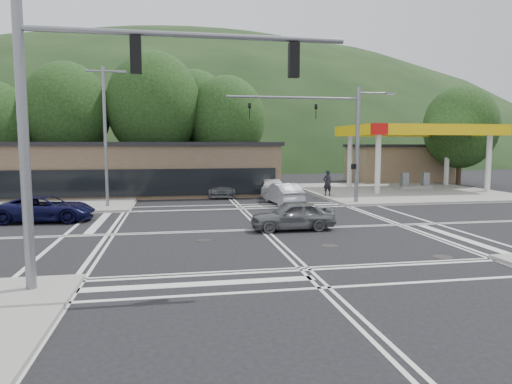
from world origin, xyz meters
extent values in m
plane|color=black|center=(0.00, 0.00, 0.00)|extent=(120.00, 120.00, 0.00)
cube|color=gray|center=(15.00, 15.00, 0.07)|extent=(16.00, 16.00, 0.15)
cube|color=gray|center=(-15.00, 15.00, 0.07)|extent=(16.00, 16.00, 0.15)
cylinder|color=silver|center=(12.00, 13.00, 2.50)|extent=(0.44, 0.44, 5.00)
cylinder|color=silver|center=(12.00, 19.00, 2.50)|extent=(0.44, 0.44, 5.00)
cylinder|color=silver|center=(22.00, 13.00, 2.50)|extent=(0.44, 0.44, 5.00)
cylinder|color=silver|center=(22.00, 19.00, 2.50)|extent=(0.44, 0.44, 5.00)
cube|color=silver|center=(17.00, 16.00, 5.30)|extent=(12.00, 8.00, 0.60)
cube|color=yellow|center=(17.00, 12.00, 5.30)|extent=(12.20, 0.25, 0.90)
cube|color=yellow|center=(17.00, 20.00, 5.30)|extent=(12.20, 0.25, 0.90)
cube|color=yellow|center=(11.00, 16.00, 5.30)|extent=(0.25, 8.20, 0.90)
cube|color=yellow|center=(23.00, 16.00, 5.30)|extent=(0.25, 8.20, 0.90)
cube|color=red|center=(11.50, 11.85, 5.30)|extent=(1.40, 0.12, 0.90)
cube|color=gray|center=(17.00, 16.00, 0.25)|extent=(3.00, 1.00, 0.30)
cube|color=slate|center=(16.00, 16.00, 0.95)|extent=(0.60, 0.50, 1.30)
cube|color=slate|center=(18.00, 16.00, 0.95)|extent=(0.60, 0.50, 1.30)
cube|color=#846B4F|center=(20.00, 25.00, 1.90)|extent=(10.00, 6.00, 3.80)
cube|color=brown|center=(-8.00, 17.00, 2.00)|extent=(24.00, 8.00, 4.00)
ellipsoid|color=black|center=(0.00, 90.00, 0.00)|extent=(252.00, 126.00, 140.00)
cylinder|color=#382619|center=(-14.00, 24.00, 2.42)|extent=(0.50, 0.50, 4.84)
ellipsoid|color=black|center=(-14.00, 24.00, 7.15)|extent=(8.00, 8.00, 9.20)
cylinder|color=#382619|center=(-6.00, 24.00, 2.64)|extent=(0.50, 0.50, 5.28)
ellipsoid|color=black|center=(-6.00, 24.00, 7.80)|extent=(9.00, 9.00, 10.35)
cylinder|color=#382619|center=(1.00, 24.00, 2.20)|extent=(0.50, 0.50, 4.40)
ellipsoid|color=black|center=(1.00, 24.00, 6.50)|extent=(7.60, 7.60, 8.74)
cylinder|color=#382619|center=(-2.00, 28.00, 2.42)|extent=(0.50, 0.50, 4.84)
ellipsoid|color=black|center=(-2.00, 28.00, 7.15)|extent=(8.40, 8.40, 9.66)
cylinder|color=#382619|center=(24.00, 20.00, 1.98)|extent=(0.50, 0.50, 3.96)
ellipsoid|color=black|center=(24.00, 20.00, 5.85)|extent=(7.20, 7.20, 8.28)
cylinder|color=slate|center=(-8.50, 9.00, 4.50)|extent=(0.20, 0.20, 9.00)
cylinder|color=slate|center=(-8.50, 9.00, 8.70)|extent=(2.20, 0.12, 0.12)
cube|color=slate|center=(-7.40, 9.00, 8.70)|extent=(0.60, 0.25, 0.15)
cylinder|color=slate|center=(8.20, 8.20, 4.00)|extent=(0.28, 0.28, 8.00)
cylinder|color=slate|center=(3.70, 8.20, 7.20)|extent=(9.00, 0.16, 0.16)
imported|color=black|center=(5.20, 8.20, 6.30)|extent=(0.16, 0.20, 1.00)
imported|color=black|center=(0.70, 8.20, 6.30)|extent=(0.16, 0.20, 1.00)
cylinder|color=slate|center=(9.40, 8.20, 7.60)|extent=(2.40, 0.12, 0.12)
cube|color=slate|center=(10.50, 8.20, 7.60)|extent=(0.70, 0.30, 0.15)
cube|color=black|center=(7.95, 8.20, 2.60)|extent=(0.25, 0.30, 0.35)
cylinder|color=slate|center=(-8.20, -8.20, 4.00)|extent=(0.28, 0.28, 8.00)
cylinder|color=slate|center=(-3.70, -8.20, 7.20)|extent=(9.00, 0.16, 0.16)
cube|color=black|center=(-5.20, -8.20, 6.60)|extent=(0.30, 0.25, 1.00)
cube|color=black|center=(-0.70, -8.20, 6.60)|extent=(0.30, 0.25, 1.00)
imported|color=black|center=(-11.03, 4.34, 0.69)|extent=(5.15, 2.65, 1.39)
imported|color=#5B5D60|center=(1.40, -0.30, 0.69)|extent=(4.08, 1.67, 1.39)
imported|color=#A9ABB1|center=(3.15, 9.00, 0.74)|extent=(2.06, 4.63, 1.48)
imported|color=white|center=(3.26, 14.00, 0.80)|extent=(1.91, 4.69, 1.60)
imported|color=slate|center=(-0.50, 14.63, 0.72)|extent=(2.51, 5.16, 1.45)
imported|color=black|center=(7.50, 12.25, 1.14)|extent=(0.80, 0.60, 1.98)
camera|label=1|loc=(-4.22, -21.49, 4.16)|focal=32.00mm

